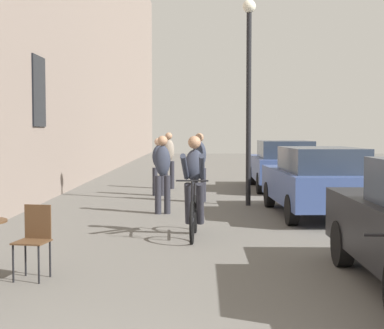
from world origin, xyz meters
name	(u,v)px	position (x,y,z in m)	size (l,w,h in m)	color
cafe_chair_mid_toward_street	(34,236)	(-1.34, 4.29, 0.52)	(0.44, 0.44, 0.89)	black
cyclist_on_bicycle	(194,189)	(0.59, 7.19, 0.81)	(0.52, 1.76, 1.74)	black
pedestrian_near	(163,170)	(-0.10, 9.90, 0.95)	(0.38, 0.29, 1.69)	#26262D
pedestrian_mid	(199,163)	(0.70, 12.06, 0.98)	(0.35, 0.25, 1.74)	#26262D
pedestrian_far	(158,163)	(-0.43, 13.50, 0.90)	(0.38, 0.30, 1.60)	#26262D
pedestrian_furthest	(169,157)	(-0.23, 15.45, 0.99)	(0.35, 0.25, 1.75)	#26262D
street_lamp	(249,76)	(1.87, 11.35, 3.11)	(0.32, 0.32, 4.90)	black
parked_car_second	(317,180)	(3.17, 9.62, 0.75)	(1.85, 4.15, 1.46)	#384C84
parked_car_third	(283,164)	(3.27, 15.26, 0.78)	(1.87, 4.26, 1.50)	#384C84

